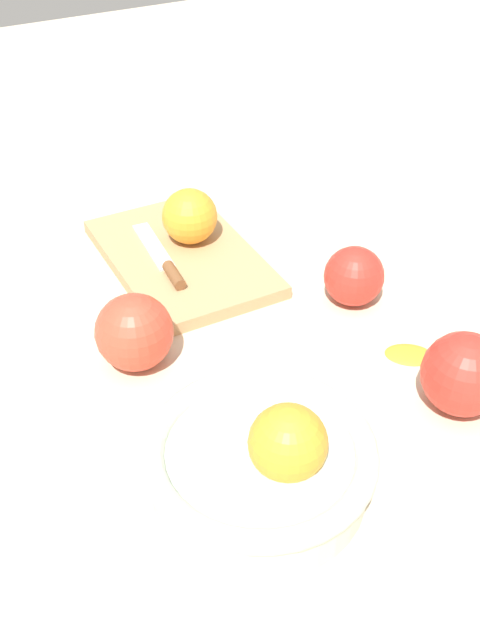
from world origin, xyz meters
name	(u,v)px	position (x,y,z in m)	size (l,w,h in m)	color
ground_plane	(229,338)	(0.00, 0.00, 0.00)	(2.40, 2.40, 0.00)	beige
bowl	(262,461)	(-0.19, 0.07, 0.03)	(0.20, 0.20, 0.09)	beige
cutting_board	(182,258)	(0.16, -0.01, 0.01)	(0.25, 0.17, 0.02)	tan
orange_on_board	(190,216)	(0.18, -0.04, 0.05)	(0.07, 0.07, 0.07)	orange
knife	(165,262)	(0.14, 0.01, 0.02)	(0.16, 0.03, 0.01)	silver
apple_back_center	(134,332)	(0.01, 0.10, 0.04)	(0.08, 0.08, 0.08)	#D6422D
apple_front_center	(354,276)	(-0.01, -0.16, 0.03)	(0.07, 0.07, 0.07)	red
apple_front_left	(464,374)	(-0.20, -0.15, 0.04)	(0.08, 0.08, 0.08)	red
citrus_peel	(410,352)	(-0.11, -0.16, 0.00)	(0.05, 0.04, 0.01)	orange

